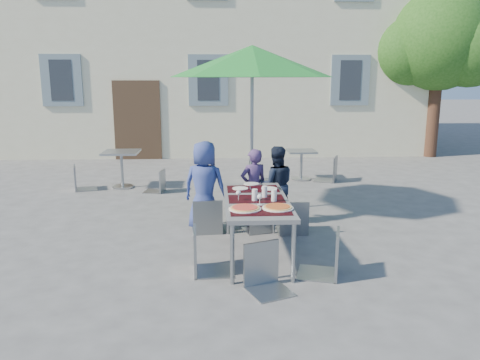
{
  "coord_description": "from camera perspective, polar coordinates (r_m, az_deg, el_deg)",
  "views": [
    {
      "loc": [
        0.16,
        -5.82,
        2.24
      ],
      "look_at": [
        0.52,
        0.8,
        0.8
      ],
      "focal_mm": 35.0,
      "sensor_mm": 36.0,
      "label": 1
    }
  ],
  "objects": [
    {
      "name": "chair_2",
      "position": [
        6.85,
        6.56,
        -2.02
      ],
      "size": [
        0.43,
        0.44,
        0.96
      ],
      "color": "gray",
      "rests_on": "ground"
    },
    {
      "name": "chair_1",
      "position": [
        6.88,
        2.36,
        -2.42
      ],
      "size": [
        0.48,
        0.48,
        0.87
      ],
      "color": "gray",
      "rests_on": "ground"
    },
    {
      "name": "pizza_near_left",
      "position": [
        5.45,
        0.6,
        -3.45
      ],
      "size": [
        0.38,
        0.38,
        0.03
      ],
      "color": "white",
      "rests_on": "dining_table"
    },
    {
      "name": "place_settings",
      "position": [
        6.55,
        1.7,
        -0.84
      ],
      "size": [
        0.66,
        0.53,
        0.01
      ],
      "color": "white",
      "rests_on": "dining_table"
    },
    {
      "name": "chair_5",
      "position": [
        5.04,
        3.17,
        -7.25
      ],
      "size": [
        0.55,
        0.56,
        0.96
      ],
      "color": "gray",
      "rests_on": "ground"
    },
    {
      "name": "chair_0",
      "position": [
        6.86,
        -4.05,
        -1.87
      ],
      "size": [
        0.47,
        0.47,
        0.98
      ],
      "color": "gray",
      "rests_on": "ground"
    },
    {
      "name": "bg_chair_l_1",
      "position": [
        10.34,
        1.79,
        2.94
      ],
      "size": [
        0.48,
        0.47,
        0.98
      ],
      "color": "gray",
      "rests_on": "ground"
    },
    {
      "name": "glassware",
      "position": [
        5.85,
        2.62,
        -1.76
      ],
      "size": [
        0.51,
        0.42,
        0.15
      ],
      "color": "silver",
      "rests_on": "dining_table"
    },
    {
      "name": "child_0",
      "position": [
        6.99,
        -4.32,
        -0.74
      ],
      "size": [
        0.77,
        0.62,
        1.35
      ],
      "primitive_type": "imported",
      "rotation": [
        0.0,
        0.0,
        2.81
      ],
      "color": "#314087",
      "rests_on": "ground"
    },
    {
      "name": "patio_umbrella",
      "position": [
        7.76,
        1.49,
        14.12
      ],
      "size": [
        2.67,
        2.67,
        2.77
      ],
      "color": "#A5A8AC",
      "rests_on": "ground"
    },
    {
      "name": "pizza_near_right",
      "position": [
        5.5,
        4.62,
        -3.33
      ],
      "size": [
        0.37,
        0.37,
        0.03
      ],
      "color": "white",
      "rests_on": "dining_table"
    },
    {
      "name": "bg_chair_l_0",
      "position": [
        10.09,
        -19.0,
        2.0
      ],
      "size": [
        0.53,
        0.53,
        0.96
      ],
      "color": "gray",
      "rests_on": "ground"
    },
    {
      "name": "child_2",
      "position": [
        7.34,
        4.38,
        -0.62
      ],
      "size": [
        0.61,
        0.36,
        1.23
      ],
      "primitive_type": "imported",
      "rotation": [
        0.0,
        0.0,
        3.17
      ],
      "color": "#161E32",
      "rests_on": "ground"
    },
    {
      "name": "bg_chair_r_0",
      "position": [
        9.52,
        -10.03,
        1.49
      ],
      "size": [
        0.44,
        0.44,
        0.86
      ],
      "color": "gray",
      "rests_on": "ground"
    },
    {
      "name": "tree",
      "position": [
        14.84,
        23.25,
        15.19
      ],
      "size": [
        3.6,
        3.0,
        4.7
      ],
      "color": "#42281C",
      "rests_on": "ground"
    },
    {
      "name": "chair_4",
      "position": [
        5.44,
        10.77,
        -5.49
      ],
      "size": [
        0.57,
        0.56,
        1.03
      ],
      "color": "gray",
      "rests_on": "ground"
    },
    {
      "name": "chair_3",
      "position": [
        5.46,
        -4.45,
        -5.32
      ],
      "size": [
        0.48,
        0.47,
        1.02
      ],
      "color": "gray",
      "rests_on": "ground"
    },
    {
      "name": "cafe_table_1",
      "position": [
        10.63,
        7.48,
        2.32
      ],
      "size": [
        0.63,
        0.63,
        0.67
      ],
      "color": "#A5A8AC",
      "rests_on": "ground"
    },
    {
      "name": "bg_chair_r_1",
      "position": [
        10.55,
        11.03,
        3.2
      ],
      "size": [
        0.61,
        0.61,
        1.06
      ],
      "color": "gray",
      "rests_on": "ground"
    },
    {
      "name": "child_1",
      "position": [
        7.24,
        1.67,
        -0.88
      ],
      "size": [
        0.51,
        0.42,
        1.2
      ],
      "primitive_type": "imported",
      "rotation": [
        0.0,
        0.0,
        3.49
      ],
      "color": "#483166",
      "rests_on": "ground"
    },
    {
      "name": "building",
      "position": [
        17.51,
        -3.86,
        20.78
      ],
      "size": [
        13.6,
        8.2,
        11.1
      ],
      "color": "beige",
      "rests_on": "ground"
    },
    {
      "name": "cafe_table_0",
      "position": [
        10.04,
        -14.23,
        2.1
      ],
      "size": [
        0.72,
        0.72,
        0.77
      ],
      "color": "#A5A8AC",
      "rests_on": "ground"
    },
    {
      "name": "ground",
      "position": [
        6.24,
        -4.42,
        -8.87
      ],
      "size": [
        90.0,
        90.0,
        0.0
      ],
      "primitive_type": "plane",
      "color": "#4E4E50",
      "rests_on": "ground"
    },
    {
      "name": "dining_table",
      "position": [
        5.95,
        1.99,
        -2.83
      ],
      "size": [
        0.8,
        1.85,
        0.76
      ],
      "color": "#48494D",
      "rests_on": "ground"
    }
  ]
}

